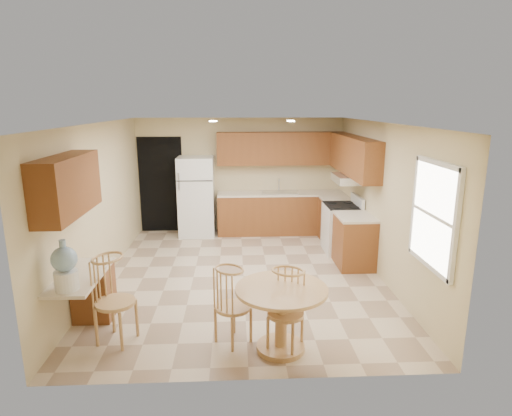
{
  "coord_description": "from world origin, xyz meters",
  "views": [
    {
      "loc": [
        -0.12,
        -6.63,
        2.78
      ],
      "look_at": [
        0.22,
        0.3,
        1.09
      ],
      "focal_mm": 30.0,
      "sensor_mm": 36.0,
      "label": 1
    }
  ],
  "objects_px": {
    "stove": "(342,228)",
    "chair_table_b": "(287,307)",
    "chair_table_a": "(233,301)",
    "chair_desk": "(112,295)",
    "dining_table": "(281,310)",
    "water_crock": "(65,268)",
    "refrigerator": "(197,196)"
  },
  "relations": [
    {
      "from": "dining_table",
      "to": "chair_table_b",
      "type": "distance_m",
      "value": 0.13
    },
    {
      "from": "chair_table_b",
      "to": "water_crock",
      "type": "relative_size",
      "value": 1.65
    },
    {
      "from": "chair_table_b",
      "to": "water_crock",
      "type": "height_order",
      "value": "water_crock"
    },
    {
      "from": "chair_table_a",
      "to": "chair_table_b",
      "type": "bearing_deg",
      "value": 29.71
    },
    {
      "from": "water_crock",
      "to": "chair_table_b",
      "type": "bearing_deg",
      "value": -4.02
    },
    {
      "from": "refrigerator",
      "to": "chair_desk",
      "type": "relative_size",
      "value": 1.62
    },
    {
      "from": "chair_desk",
      "to": "water_crock",
      "type": "height_order",
      "value": "water_crock"
    },
    {
      "from": "stove",
      "to": "chair_table_b",
      "type": "height_order",
      "value": "stove"
    },
    {
      "from": "chair_table_a",
      "to": "stove",
      "type": "bearing_deg",
      "value": 105.33
    },
    {
      "from": "chair_table_a",
      "to": "chair_table_b",
      "type": "distance_m",
      "value": 0.63
    },
    {
      "from": "stove",
      "to": "chair_table_b",
      "type": "relative_size",
      "value": 1.14
    },
    {
      "from": "dining_table",
      "to": "refrigerator",
      "type": "bearing_deg",
      "value": 106.22
    },
    {
      "from": "dining_table",
      "to": "chair_table_a",
      "type": "relative_size",
      "value": 1.11
    },
    {
      "from": "chair_table_b",
      "to": "water_crock",
      "type": "bearing_deg",
      "value": 25.23
    },
    {
      "from": "stove",
      "to": "chair_desk",
      "type": "relative_size",
      "value": 1.03
    },
    {
      "from": "chair_table_a",
      "to": "water_crock",
      "type": "relative_size",
      "value": 1.63
    },
    {
      "from": "dining_table",
      "to": "water_crock",
      "type": "relative_size",
      "value": 1.81
    },
    {
      "from": "water_crock",
      "to": "refrigerator",
      "type": "bearing_deg",
      "value": 76.92
    },
    {
      "from": "stove",
      "to": "dining_table",
      "type": "distance_m",
      "value": 3.71
    },
    {
      "from": "refrigerator",
      "to": "stove",
      "type": "bearing_deg",
      "value": -22.99
    },
    {
      "from": "refrigerator",
      "to": "chair_desk",
      "type": "xyz_separation_m",
      "value": [
        -0.6,
        -4.42,
        -0.21
      ]
    },
    {
      "from": "refrigerator",
      "to": "chair_desk",
      "type": "distance_m",
      "value": 4.46
    },
    {
      "from": "dining_table",
      "to": "chair_desk",
      "type": "height_order",
      "value": "chair_desk"
    },
    {
      "from": "refrigerator",
      "to": "chair_table_b",
      "type": "height_order",
      "value": "refrigerator"
    },
    {
      "from": "stove",
      "to": "refrigerator",
      "type": "bearing_deg",
      "value": 157.01
    },
    {
      "from": "refrigerator",
      "to": "stove",
      "type": "relative_size",
      "value": 1.56
    },
    {
      "from": "chair_table_b",
      "to": "chair_desk",
      "type": "xyz_separation_m",
      "value": [
        -1.99,
        0.27,
        0.06
      ]
    },
    {
      "from": "stove",
      "to": "chair_desk",
      "type": "height_order",
      "value": "stove"
    },
    {
      "from": "dining_table",
      "to": "chair_table_a",
      "type": "xyz_separation_m",
      "value": [
        -0.55,
        0.11,
        0.07
      ]
    },
    {
      "from": "water_crock",
      "to": "chair_table_a",
      "type": "bearing_deg",
      "value": 0.78
    },
    {
      "from": "stove",
      "to": "water_crock",
      "type": "height_order",
      "value": "water_crock"
    },
    {
      "from": "chair_table_a",
      "to": "chair_desk",
      "type": "bearing_deg",
      "value": -135.31
    }
  ]
}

